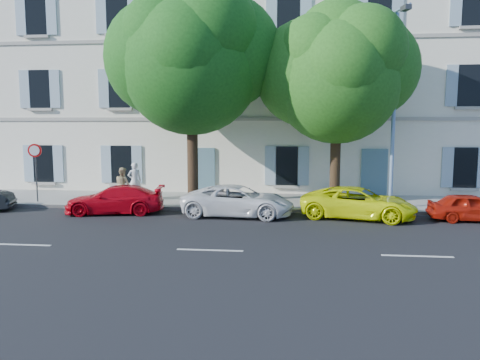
# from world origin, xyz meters

# --- Properties ---
(ground) EXTENTS (90.00, 90.00, 0.00)m
(ground) POSITION_xyz_m (0.00, 0.00, 0.00)
(ground) COLOR black
(sidewalk) EXTENTS (36.00, 4.50, 0.15)m
(sidewalk) POSITION_xyz_m (0.00, 4.45, 0.07)
(sidewalk) COLOR #A09E96
(sidewalk) RESTS_ON ground
(kerb) EXTENTS (36.00, 0.16, 0.16)m
(kerb) POSITION_xyz_m (0.00, 2.28, 0.08)
(kerb) COLOR #9E998E
(kerb) RESTS_ON ground
(building) EXTENTS (28.00, 7.00, 12.00)m
(building) POSITION_xyz_m (0.00, 10.20, 6.00)
(building) COLOR white
(building) RESTS_ON ground
(car_red_coupe) EXTENTS (4.28, 2.26, 1.18)m
(car_red_coupe) POSITION_xyz_m (-4.95, 1.29, 0.59)
(car_red_coupe) COLOR red
(car_red_coupe) RESTS_ON ground
(car_white_coupe) EXTENTS (4.68, 2.40, 1.27)m
(car_white_coupe) POSITION_xyz_m (0.26, 1.28, 0.63)
(car_white_coupe) COLOR white
(car_white_coupe) RESTS_ON ground
(car_yellow_supercar) EXTENTS (4.85, 3.01, 1.25)m
(car_yellow_supercar) POSITION_xyz_m (5.09, 1.32, 0.63)
(car_yellow_supercar) COLOR #F2FF0A
(car_yellow_supercar) RESTS_ON ground
(car_red_hatchback) EXTENTS (3.18, 1.29, 1.08)m
(car_red_hatchback) POSITION_xyz_m (9.36, 1.24, 0.54)
(car_red_hatchback) COLOR #B51B0B
(car_red_hatchback) RESTS_ON ground
(tree_left) EXTENTS (6.19, 6.19, 9.60)m
(tree_left) POSITION_xyz_m (-1.99, 3.11, 6.33)
(tree_left) COLOR #3A2819
(tree_left) RESTS_ON sidewalk
(tree_right) EXTENTS (5.56, 5.56, 8.57)m
(tree_right) POSITION_xyz_m (4.35, 3.50, 5.65)
(tree_right) COLOR #3A2819
(tree_right) RESTS_ON sidewalk
(road_sign) EXTENTS (0.62, 0.17, 2.69)m
(road_sign) POSITION_xyz_m (-9.35, 2.98, 2.09)
(road_sign) COLOR #383A3D
(road_sign) RESTS_ON sidewalk
(street_lamp) EXTENTS (0.43, 1.75, 8.18)m
(street_lamp) POSITION_xyz_m (6.66, 2.75, 4.78)
(street_lamp) COLOR #7293BF
(street_lamp) RESTS_ON sidewalk
(pedestrian_a) EXTENTS (0.77, 0.68, 1.77)m
(pedestrian_a) POSITION_xyz_m (-5.03, 4.11, 1.04)
(pedestrian_a) COLOR silver
(pedestrian_a) RESTS_ON sidewalk
(pedestrian_b) EXTENTS (0.98, 0.96, 1.59)m
(pedestrian_b) POSITION_xyz_m (-5.40, 3.51, 0.94)
(pedestrian_b) COLOR tan
(pedestrian_b) RESTS_ON sidewalk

